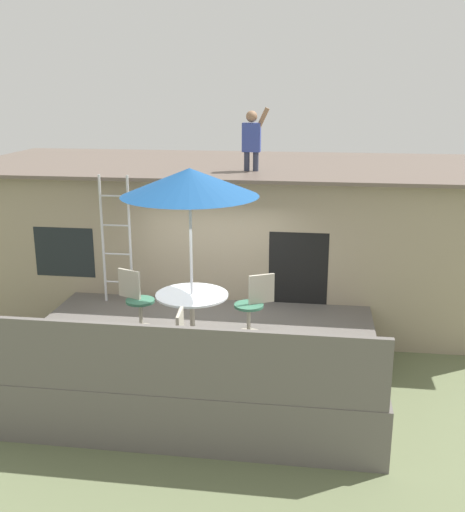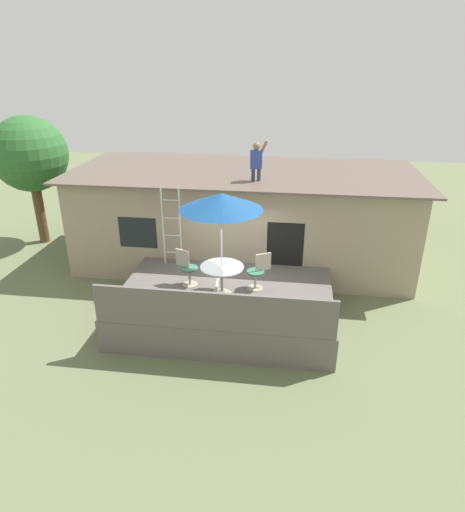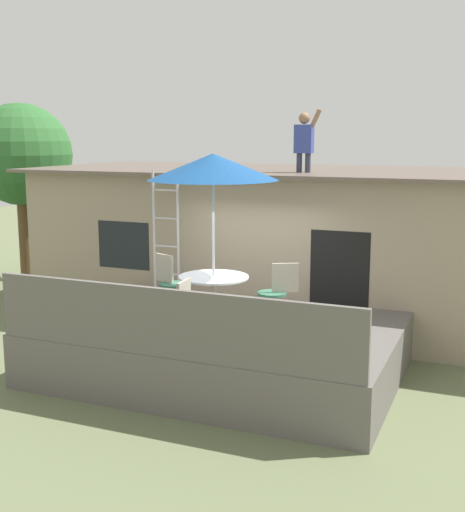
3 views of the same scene
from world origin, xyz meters
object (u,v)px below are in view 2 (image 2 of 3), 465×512
at_px(patio_umbrella, 221,202).
at_px(patio_table, 222,273).
at_px(patio_chair_near, 218,299).
at_px(patio_chair_left, 187,268).
at_px(patio_chair_right, 258,271).
at_px(backyard_tree, 30,155).
at_px(person_figure, 257,159).
at_px(step_ladder, 172,227).

bearing_deg(patio_umbrella, patio_table, 0.00).
bearing_deg(patio_chair_near, patio_chair_left, 31.26).
bearing_deg(patio_umbrella, patio_chair_right, 27.73).
height_order(patio_chair_near, backyard_tree, backyard_tree).
height_order(person_figure, patio_chair_left, person_figure).
xyz_separation_m(patio_chair_left, patio_chair_near, (1.03, -1.43, 0.00)).
bearing_deg(patio_chair_left, person_figure, 80.42).
height_order(step_ladder, person_figure, person_figure).
distance_m(person_figure, patio_chair_near, 4.44).
height_order(patio_umbrella, backyard_tree, backyard_tree).
bearing_deg(person_figure, patio_umbrella, -101.22).
distance_m(patio_table, patio_chair_right, 0.96).
xyz_separation_m(step_ladder, patio_chair_right, (2.46, -1.10, -0.64)).
bearing_deg(step_ladder, patio_chair_right, -24.12).
height_order(patio_table, patio_chair_left, patio_chair_left).
relative_size(patio_table, step_ladder, 0.47).
xyz_separation_m(patio_table, patio_chair_left, (-0.95, 0.40, -0.13)).
xyz_separation_m(patio_table, patio_chair_near, (0.08, -1.03, -0.13)).
relative_size(patio_chair_left, backyard_tree, 0.21).
xyz_separation_m(patio_umbrella, person_figure, (0.54, 2.74, 0.40)).
bearing_deg(step_ladder, patio_table, -43.58).
bearing_deg(patio_chair_left, step_ladder, 143.39).
xyz_separation_m(patio_umbrella, patio_chair_near, (0.08, -1.03, -1.89)).
xyz_separation_m(patio_chair_left, backyard_tree, (-6.24, 4.05, 1.85)).
bearing_deg(patio_chair_left, patio_umbrella, 0.00).
distance_m(patio_umbrella, backyard_tree, 8.46).
distance_m(patio_chair_left, backyard_tree, 7.66).
xyz_separation_m(patio_chair_right, backyard_tree, (-8.03, 4.01, 1.85)).
distance_m(patio_umbrella, step_ladder, 2.56).
distance_m(step_ladder, patio_chair_left, 1.47).
xyz_separation_m(patio_umbrella, patio_chair_right, (0.84, 0.44, -1.89)).
relative_size(patio_chair_left, patio_chair_near, 1.00).
height_order(patio_table, patio_umbrella, patio_umbrella).
relative_size(person_figure, backyard_tree, 0.25).
distance_m(patio_umbrella, patio_chair_near, 2.15).
bearing_deg(step_ladder, patio_umbrella, -43.58).
distance_m(step_ladder, patio_chair_near, 3.15).
bearing_deg(step_ladder, person_figure, 29.12).
distance_m(step_ladder, patio_chair_right, 2.77).
distance_m(patio_table, person_figure, 3.54).
relative_size(patio_umbrella, patio_chair_left, 2.76).
height_order(person_figure, patio_chair_near, person_figure).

